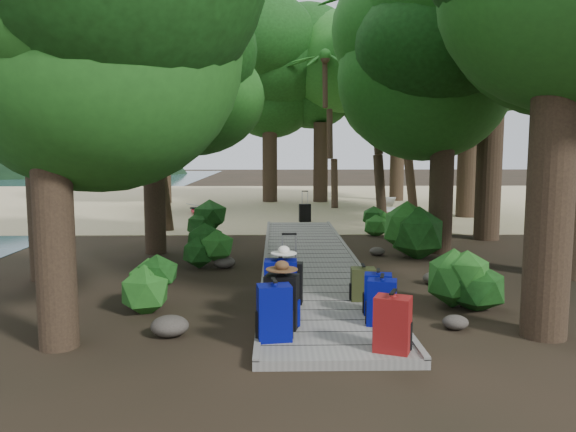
{
  "coord_description": "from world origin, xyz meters",
  "views": [
    {
      "loc": [
        -0.73,
        -11.0,
        2.45
      ],
      "look_at": [
        -0.46,
        1.32,
        1.0
      ],
      "focal_mm": 35.0,
      "sensor_mm": 36.0,
      "label": 1
    }
  ],
  "objects_px": {
    "backpack_left_c": "(281,284)",
    "suitcase_on_boardwalk": "(289,283)",
    "backpack_left_d": "(280,279)",
    "backpack_left_a": "(274,310)",
    "backpack_right_b": "(382,300)",
    "backpack_right_d": "(363,282)",
    "backpack_right_c": "(378,292)",
    "kayak": "(195,209)",
    "backpack_left_b": "(282,299)",
    "sun_lounger": "(390,206)",
    "lone_suitcase_on_sand": "(305,213)",
    "duffel_right_khaki": "(368,282)",
    "backpack_right_a": "(393,321)"
  },
  "relations": [
    {
      "from": "backpack_left_c",
      "to": "suitcase_on_boardwalk",
      "type": "height_order",
      "value": "backpack_left_c"
    },
    {
      "from": "backpack_left_d",
      "to": "suitcase_on_boardwalk",
      "type": "distance_m",
      "value": 0.49
    },
    {
      "from": "backpack_left_a",
      "to": "backpack_right_b",
      "type": "height_order",
      "value": "backpack_left_a"
    },
    {
      "from": "backpack_left_c",
      "to": "backpack_right_d",
      "type": "xyz_separation_m",
      "value": [
        1.29,
        0.67,
        -0.14
      ]
    },
    {
      "from": "backpack_left_a",
      "to": "backpack_right_d",
      "type": "distance_m",
      "value": 2.28
    },
    {
      "from": "backpack_right_b",
      "to": "backpack_right_c",
      "type": "relative_size",
      "value": 1.06
    },
    {
      "from": "backpack_left_c",
      "to": "backpack_right_b",
      "type": "distance_m",
      "value": 1.47
    },
    {
      "from": "backpack_right_c",
      "to": "kayak",
      "type": "distance_m",
      "value": 14.56
    },
    {
      "from": "backpack_right_c",
      "to": "suitcase_on_boardwalk",
      "type": "height_order",
      "value": "backpack_right_c"
    },
    {
      "from": "backpack_left_b",
      "to": "backpack_left_d",
      "type": "height_order",
      "value": "backpack_left_b"
    },
    {
      "from": "backpack_right_c",
      "to": "sun_lounger",
      "type": "bearing_deg",
      "value": 88.23
    },
    {
      "from": "backpack_left_a",
      "to": "backpack_left_d",
      "type": "relative_size",
      "value": 1.45
    },
    {
      "from": "backpack_right_d",
      "to": "lone_suitcase_on_sand",
      "type": "bearing_deg",
      "value": 94.6
    },
    {
      "from": "backpack_right_b",
      "to": "backpack_right_c",
      "type": "height_order",
      "value": "backpack_right_b"
    },
    {
      "from": "backpack_left_b",
      "to": "backpack_left_c",
      "type": "xyz_separation_m",
      "value": [
        -0.01,
        0.67,
        0.04
      ]
    },
    {
      "from": "backpack_left_a",
      "to": "suitcase_on_boardwalk",
      "type": "relative_size",
      "value": 1.22
    },
    {
      "from": "backpack_left_a",
      "to": "kayak",
      "type": "height_order",
      "value": "backpack_left_a"
    },
    {
      "from": "backpack_left_c",
      "to": "duffel_right_khaki",
      "type": "distance_m",
      "value": 1.76
    },
    {
      "from": "backpack_left_a",
      "to": "backpack_right_a",
      "type": "relative_size",
      "value": 1.06
    },
    {
      "from": "lone_suitcase_on_sand",
      "to": "backpack_left_a",
      "type": "bearing_deg",
      "value": -102.42
    },
    {
      "from": "backpack_left_b",
      "to": "backpack_left_c",
      "type": "distance_m",
      "value": 0.67
    },
    {
      "from": "backpack_left_c",
      "to": "backpack_right_a",
      "type": "relative_size",
      "value": 1.19
    },
    {
      "from": "backpack_left_c",
      "to": "duffel_right_khaki",
      "type": "bearing_deg",
      "value": 36.56
    },
    {
      "from": "backpack_left_b",
      "to": "suitcase_on_boardwalk",
      "type": "height_order",
      "value": "backpack_left_b"
    },
    {
      "from": "backpack_right_c",
      "to": "duffel_right_khaki",
      "type": "bearing_deg",
      "value": 98.56
    },
    {
      "from": "backpack_right_b",
      "to": "backpack_left_c",
      "type": "bearing_deg",
      "value": 170.58
    },
    {
      "from": "suitcase_on_boardwalk",
      "to": "sun_lounger",
      "type": "xyz_separation_m",
      "value": [
        4.16,
        12.8,
        -0.11
      ]
    },
    {
      "from": "backpack_left_a",
      "to": "suitcase_on_boardwalk",
      "type": "height_order",
      "value": "backpack_left_a"
    },
    {
      "from": "backpack_right_d",
      "to": "lone_suitcase_on_sand",
      "type": "height_order",
      "value": "backpack_right_d"
    },
    {
      "from": "kayak",
      "to": "backpack_left_a",
      "type": "bearing_deg",
      "value": -88.13
    },
    {
      "from": "backpack_left_c",
      "to": "lone_suitcase_on_sand",
      "type": "bearing_deg",
      "value": 86.51
    },
    {
      "from": "backpack_right_b",
      "to": "backpack_right_d",
      "type": "distance_m",
      "value": 1.25
    },
    {
      "from": "backpack_left_b",
      "to": "lone_suitcase_on_sand",
      "type": "bearing_deg",
      "value": 97.51
    },
    {
      "from": "suitcase_on_boardwalk",
      "to": "backpack_left_c",
      "type": "bearing_deg",
      "value": -97.65
    },
    {
      "from": "backpack_right_b",
      "to": "suitcase_on_boardwalk",
      "type": "relative_size",
      "value": 1.09
    },
    {
      "from": "backpack_left_a",
      "to": "backpack_right_a",
      "type": "height_order",
      "value": "backpack_left_a"
    },
    {
      "from": "backpack_left_c",
      "to": "backpack_left_d",
      "type": "bearing_deg",
      "value": 91.75
    },
    {
      "from": "kayak",
      "to": "backpack_right_d",
      "type": "bearing_deg",
      "value": -80.98
    },
    {
      "from": "backpack_right_d",
      "to": "backpack_right_a",
      "type": "bearing_deg",
      "value": -87.53
    },
    {
      "from": "backpack_left_d",
      "to": "backpack_right_c",
      "type": "xyz_separation_m",
      "value": [
        1.39,
        -1.06,
        0.06
      ]
    },
    {
      "from": "backpack_left_d",
      "to": "backpack_right_b",
      "type": "height_order",
      "value": "backpack_right_b"
    },
    {
      "from": "backpack_left_c",
      "to": "sun_lounger",
      "type": "xyz_separation_m",
      "value": [
        4.3,
        13.32,
        -0.23
      ]
    },
    {
      "from": "backpack_left_d",
      "to": "kayak",
      "type": "height_order",
      "value": "backpack_left_d"
    },
    {
      "from": "backpack_left_b",
      "to": "backpack_right_a",
      "type": "xyz_separation_m",
      "value": [
        1.28,
        -0.9,
        -0.03
      ]
    },
    {
      "from": "backpack_left_b",
      "to": "backpack_right_c",
      "type": "distance_m",
      "value": 1.5
    },
    {
      "from": "backpack_right_c",
      "to": "duffel_right_khaki",
      "type": "height_order",
      "value": "backpack_right_c"
    },
    {
      "from": "backpack_left_c",
      "to": "backpack_right_c",
      "type": "bearing_deg",
      "value": -1.81
    },
    {
      "from": "kayak",
      "to": "lone_suitcase_on_sand",
      "type": "bearing_deg",
      "value": -42.75
    },
    {
      "from": "backpack_left_a",
      "to": "backpack_left_c",
      "type": "height_order",
      "value": "backpack_left_c"
    },
    {
      "from": "backpack_right_b",
      "to": "suitcase_on_boardwalk",
      "type": "distance_m",
      "value": 1.64
    }
  ]
}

